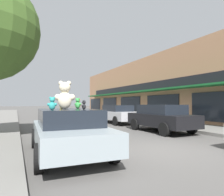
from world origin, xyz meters
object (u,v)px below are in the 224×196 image
parked_car_far_right (118,114)px  parked_car_far_center (161,117)px  teddy_bear_giant (65,95)px  teddy_bear_yellow (62,104)px  plush_art_car (68,130)px  teddy_bear_black (84,105)px  teddy_bear_green (78,103)px  teddy_bear_teal (52,104)px  teddy_bear_orange (78,104)px

parked_car_far_right → parked_car_far_center: bearing=-90.0°
teddy_bear_giant → teddy_bear_yellow: 0.74m
plush_art_car → teddy_bear_black: 0.99m
teddy_bear_green → teddy_bear_teal: teddy_bear_green is taller
teddy_bear_orange → teddy_bear_yellow: size_ratio=0.98×
parked_car_far_right → teddy_bear_yellow: bearing=-129.8°
teddy_bear_yellow → teddy_bear_teal: (-0.58, -1.56, 0.01)m
teddy_bear_teal → parked_car_far_center: 7.39m
plush_art_car → teddy_bear_orange: (0.61, 0.99, 0.82)m
teddy_bear_giant → parked_car_far_right: (6.02, 7.85, -1.09)m
plush_art_car → teddy_bear_yellow: bearing=92.9°
plush_art_car → teddy_bear_giant: bearing=101.0°
teddy_bear_giant → teddy_bear_green: bearing=-121.2°
teddy_bear_yellow → teddy_bear_teal: teddy_bear_teal is taller
teddy_bear_giant → teddy_bear_teal: bearing=76.9°
teddy_bear_black → teddy_bear_teal: teddy_bear_teal is taller
teddy_bear_teal → parked_car_far_center: teddy_bear_teal is taller
teddy_bear_yellow → teddy_bear_green: bearing=-136.7°
plush_art_car → teddy_bear_yellow: 1.28m
teddy_bear_green → parked_car_far_right: bearing=-72.7°
teddy_bear_giant → parked_car_far_right: 9.95m
teddy_bear_giant → teddy_bear_green: teddy_bear_giant is taller
plush_art_car → teddy_bear_green: (0.54, 0.78, 0.84)m
teddy_bear_green → teddy_bear_orange: teddy_bear_green is taller
teddy_bear_yellow → parked_car_far_center: bearing=-100.2°
teddy_bear_giant → parked_car_far_center: 6.58m
teddy_bear_yellow → parked_car_far_right: size_ratio=0.07×
teddy_bear_giant → teddy_bear_teal: (-0.54, -0.87, -0.27)m
plush_art_car → parked_car_far_right: bearing=56.6°
parked_car_far_right → teddy_bear_orange: bearing=-126.9°
parked_car_far_center → parked_car_far_right: (-0.00, 5.42, -0.04)m
teddy_bear_giant → teddy_bear_orange: 0.99m
plush_art_car → parked_car_far_right: size_ratio=0.99×
plush_art_car → teddy_bear_orange: bearing=61.3°
plush_art_car → teddy_bear_teal: size_ratio=12.69×
teddy_bear_orange → teddy_bear_teal: teddy_bear_teal is taller
teddy_bear_yellow → parked_car_far_right: bearing=-66.3°
teddy_bear_teal → parked_car_far_center: size_ratio=0.09×
teddy_bear_black → parked_car_far_center: bearing=165.4°
teddy_bear_yellow → parked_car_far_right: teddy_bear_yellow is taller
teddy_bear_yellow → teddy_bear_orange: bearing=-115.6°
teddy_bear_yellow → parked_car_far_center: 6.28m
teddy_bear_giant → parked_car_far_right: size_ratio=0.20×
teddy_bear_teal → parked_car_far_right: bearing=-124.5°
teddy_bear_giant → parked_car_far_center: bearing=-139.2°
parked_car_far_center → teddy_bear_black: bearing=-150.2°
teddy_bear_black → parked_car_far_center: 6.50m
teddy_bear_giant → parked_car_far_center: size_ratio=0.22×
teddy_bear_black → plush_art_car: bearing=-96.3°
plush_art_car → teddy_bear_yellow: (-0.00, 0.98, 0.83)m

